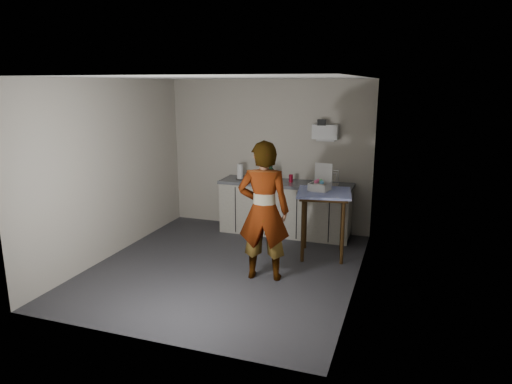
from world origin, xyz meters
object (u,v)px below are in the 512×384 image
(dark_bottle, at_px, (270,173))
(bakery_box, at_px, (320,184))
(paper_towel, at_px, (240,172))
(dish_rack, at_px, (327,182))
(soap_bottle, at_px, (271,173))
(kitchen_counter, at_px, (285,210))
(standing_man, at_px, (264,211))
(side_table, at_px, (324,200))
(soda_can, at_px, (291,178))

(dark_bottle, distance_m, bakery_box, 1.25)
(paper_towel, distance_m, dish_rack, 1.51)
(soap_bottle, bearing_deg, kitchen_counter, 23.30)
(paper_towel, relative_size, bakery_box, 0.70)
(standing_man, bearing_deg, dark_bottle, -85.49)
(kitchen_counter, relative_size, dish_rack, 6.43)
(side_table, height_order, paper_towel, paper_towel)
(kitchen_counter, bearing_deg, soda_can, 20.65)
(soap_bottle, distance_m, soda_can, 0.34)
(kitchen_counter, bearing_deg, side_table, -45.33)
(paper_towel, relative_size, dish_rack, 0.77)
(side_table, distance_m, bakery_box, 0.24)
(dark_bottle, height_order, dish_rack, dark_bottle)
(paper_towel, distance_m, bakery_box, 1.68)
(side_table, bearing_deg, paper_towel, 145.40)
(kitchen_counter, bearing_deg, bakery_box, -45.72)
(kitchen_counter, height_order, side_table, side_table)
(kitchen_counter, xyz_separation_m, standing_man, (0.21, -1.85, 0.49))
(side_table, xyz_separation_m, dark_bottle, (-1.08, 0.83, 0.18))
(side_table, relative_size, soda_can, 7.73)
(soda_can, bearing_deg, soap_bottle, -157.39)
(standing_man, bearing_deg, dish_rack, -115.20)
(standing_man, distance_m, soda_can, 1.89)
(soap_bottle, bearing_deg, bakery_box, -34.19)
(kitchen_counter, xyz_separation_m, side_table, (0.80, -0.81, 0.44))
(dish_rack, bearing_deg, standing_man, -105.11)
(soap_bottle, bearing_deg, paper_towel, 175.28)
(soda_can, xyz_separation_m, dark_bottle, (-0.36, -0.02, 0.07))
(dark_bottle, bearing_deg, paper_towel, -173.01)
(dark_bottle, bearing_deg, side_table, -37.51)
(kitchen_counter, distance_m, paper_towel, 1.01)
(kitchen_counter, relative_size, side_table, 2.26)
(dish_rack, xyz_separation_m, bakery_box, (0.02, -0.71, 0.11))
(standing_man, relative_size, dish_rack, 5.28)
(side_table, bearing_deg, soda_can, 121.43)
(soap_bottle, height_order, paper_towel, soap_bottle)
(kitchen_counter, relative_size, standing_man, 1.22)
(soap_bottle, distance_m, dark_bottle, 0.13)
(soda_can, distance_m, bakery_box, 1.01)
(soda_can, bearing_deg, side_table, -49.39)
(dark_bottle, xyz_separation_m, paper_towel, (-0.53, -0.06, -0.00))
(side_table, xyz_separation_m, bakery_box, (-0.08, 0.07, 0.21))
(kitchen_counter, distance_m, bakery_box, 1.22)
(standing_man, xyz_separation_m, soda_can, (-0.13, 1.88, 0.05))
(kitchen_counter, height_order, dish_rack, dish_rack)
(paper_towel, bearing_deg, side_table, -25.43)
(standing_man, bearing_deg, soap_bottle, -86.12)
(kitchen_counter, distance_m, standing_man, 1.93)
(paper_towel, bearing_deg, dish_rack, 0.70)
(side_table, height_order, standing_man, standing_man)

